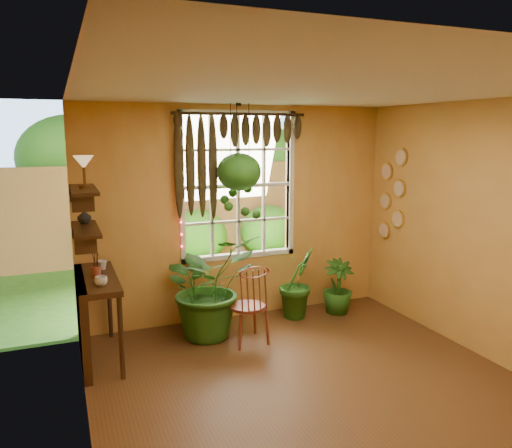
{
  "coord_description": "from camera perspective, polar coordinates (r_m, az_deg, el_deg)",
  "views": [
    {
      "loc": [
        -2.11,
        -3.61,
        2.36
      ],
      "look_at": [
        -0.21,
        1.15,
        1.42
      ],
      "focal_mm": 35.0,
      "sensor_mm": 36.0,
      "label": 1
    }
  ],
  "objects": [
    {
      "name": "floor",
      "position": [
        4.8,
        7.83,
        -19.14
      ],
      "size": [
        4.5,
        4.5,
        0.0
      ],
      "primitive_type": "plane",
      "color": "#513017",
      "rests_on": "ground"
    },
    {
      "name": "ceiling",
      "position": [
        4.19,
        8.77,
        14.95
      ],
      "size": [
        4.5,
        4.5,
        0.0
      ],
      "primitive_type": "plane",
      "rotation": [
        3.14,
        0.0,
        0.0
      ],
      "color": "silver",
      "rests_on": "wall_back"
    },
    {
      "name": "wall_back",
      "position": [
        6.31,
        -1.96,
        1.19
      ],
      "size": [
        4.0,
        0.0,
        4.0
      ],
      "primitive_type": "plane",
      "rotation": [
        1.57,
        0.0,
        0.0
      ],
      "color": "gold",
      "rests_on": "floor"
    },
    {
      "name": "wall_left",
      "position": [
        3.75,
        -19.41,
        -5.8
      ],
      "size": [
        0.0,
        4.5,
        4.5
      ],
      "primitive_type": "plane",
      "rotation": [
        1.57,
        0.0,
        1.57
      ],
      "color": "gold",
      "rests_on": "floor"
    },
    {
      "name": "wall_right",
      "position": [
        5.56,
        26.44,
        -1.15
      ],
      "size": [
        0.0,
        4.5,
        4.5
      ],
      "primitive_type": "plane",
      "rotation": [
        1.57,
        0.0,
        -1.57
      ],
      "color": "gold",
      "rests_on": "floor"
    },
    {
      "name": "window",
      "position": [
        6.29,
        -2.08,
        4.38
      ],
      "size": [
        1.52,
        0.1,
        1.86
      ],
      "color": "silver",
      "rests_on": "wall_back"
    },
    {
      "name": "valance_vine",
      "position": [
        6.12,
        -2.48,
        9.62
      ],
      "size": [
        1.7,
        0.12,
        1.1
      ],
      "color": "#39200F",
      "rests_on": "window"
    },
    {
      "name": "string_lights",
      "position": [
        5.99,
        -8.67,
        4.45
      ],
      "size": [
        0.03,
        0.03,
        1.54
      ],
      "primitive_type": null,
      "color": "#FF2633",
      "rests_on": "window"
    },
    {
      "name": "wall_plates",
      "position": [
        6.82,
        15.27,
        3.22
      ],
      "size": [
        0.04,
        0.32,
        1.1
      ],
      "primitive_type": null,
      "color": "#F6E5C9",
      "rests_on": "wall_right"
    },
    {
      "name": "counter_ledge",
      "position": [
        5.52,
        -18.72,
        -9.28
      ],
      "size": [
        0.4,
        1.2,
        0.9
      ],
      "color": "#39200F",
      "rests_on": "floor"
    },
    {
      "name": "shelf_lower",
      "position": [
        5.3,
        -18.88,
        -0.58
      ],
      "size": [
        0.25,
        0.9,
        0.04
      ],
      "primitive_type": "cube",
      "color": "#39200F",
      "rests_on": "wall_left"
    },
    {
      "name": "shelf_upper",
      "position": [
        5.25,
        -19.14,
        3.71
      ],
      "size": [
        0.25,
        0.9,
        0.04
      ],
      "primitive_type": "cube",
      "color": "#39200F",
      "rests_on": "wall_left"
    },
    {
      "name": "backyard",
      "position": [
        10.8,
        -9.12,
        4.55
      ],
      "size": [
        14.0,
        10.0,
        12.0
      ],
      "color": "#1C5418",
      "rests_on": "ground"
    },
    {
      "name": "windsor_chair",
      "position": [
        5.74,
        -0.83,
        -10.54
      ],
      "size": [
        0.42,
        0.45,
        1.07
      ],
      "rotation": [
        0.0,
        0.0,
        0.06
      ],
      "color": "maroon",
      "rests_on": "floor"
    },
    {
      "name": "potted_plant_left",
      "position": [
        5.85,
        -5.44,
        -7.04
      ],
      "size": [
        1.33,
        1.23,
        1.22
      ],
      "primitive_type": "imported",
      "rotation": [
        0.0,
        0.0,
        0.3
      ],
      "color": "#1E4F15",
      "rests_on": "floor"
    },
    {
      "name": "potted_plant_mid",
      "position": [
        6.49,
        4.78,
        -6.63
      ],
      "size": [
        0.63,
        0.58,
        0.93
      ],
      "primitive_type": "imported",
      "rotation": [
        0.0,
        0.0,
        0.42
      ],
      "color": "#1E4F15",
      "rests_on": "floor"
    },
    {
      "name": "potted_plant_right",
      "position": [
        6.72,
        9.32,
        -7.07
      ],
      "size": [
        0.44,
        0.44,
        0.72
      ],
      "primitive_type": "imported",
      "rotation": [
        0.0,
        0.0,
        -0.11
      ],
      "color": "#1E4F15",
      "rests_on": "floor"
    },
    {
      "name": "hanging_basket",
      "position": [
        5.95,
        -1.96,
        5.61
      ],
      "size": [
        0.53,
        0.53,
        1.39
      ],
      "color": "black",
      "rests_on": "ceiling"
    },
    {
      "name": "cup_a",
      "position": [
        5.07,
        -17.29,
        -6.25
      ],
      "size": [
        0.13,
        0.13,
        0.09
      ],
      "primitive_type": "imported",
      "rotation": [
        0.0,
        0.0,
        -0.14
      ],
      "color": "silver",
      "rests_on": "counter_ledge"
    },
    {
      "name": "cup_b",
      "position": [
        5.66,
        -17.19,
        -4.5
      ],
      "size": [
        0.14,
        0.14,
        0.1
      ],
      "primitive_type": "imported",
      "rotation": [
        0.0,
        0.0,
        0.43
      ],
      "color": "beige",
      "rests_on": "counter_ledge"
    },
    {
      "name": "brush_jar",
      "position": [
        5.35,
        -17.83,
        -4.49
      ],
      "size": [
        0.09,
        0.09,
        0.33
      ],
      "color": "brown",
      "rests_on": "counter_ledge"
    },
    {
      "name": "shelf_vase",
      "position": [
        5.54,
        -19.03,
        0.83
      ],
      "size": [
        0.17,
        0.17,
        0.15
      ],
      "primitive_type": "imported",
      "rotation": [
        0.0,
        0.0,
        0.23
      ],
      "color": "#B2AD99",
      "rests_on": "shelf_lower"
    },
    {
      "name": "tiffany_lamp",
      "position": [
        5.16,
        -19.1,
        6.46
      ],
      "size": [
        0.19,
        0.19,
        0.32
      ],
      "color": "#583819",
      "rests_on": "shelf_upper"
    }
  ]
}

